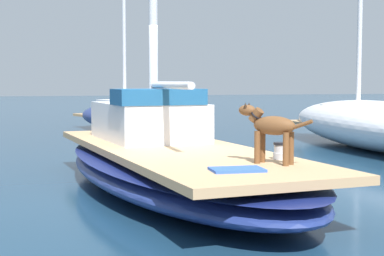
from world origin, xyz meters
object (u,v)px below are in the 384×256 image
at_px(sailboat_main, 173,169).
at_px(moored_boat_starboard_side, 374,124).
at_px(dog_brown, 271,127).
at_px(deck_towel, 237,170).
at_px(deck_winch, 279,151).
at_px(moored_boat_far_astern, 133,116).

distance_m(sailboat_main, moored_boat_starboard_side, 7.18).
xyz_separation_m(dog_brown, deck_towel, (-0.57, -0.42, -0.41)).
bearing_deg(deck_towel, moored_boat_starboard_side, 48.07).
distance_m(deck_winch, moored_boat_starboard_side, 7.66).
relative_size(dog_brown, moored_boat_starboard_side, 0.10).
xyz_separation_m(deck_winch, moored_boat_far_astern, (0.45, 12.36, -0.26)).
bearing_deg(dog_brown, moored_boat_far_astern, 86.79).
height_order(dog_brown, deck_towel, dog_brown).
relative_size(dog_brown, deck_towel, 1.38).
bearing_deg(moored_boat_starboard_side, moored_boat_far_astern, 124.84).
bearing_deg(dog_brown, deck_towel, -143.23).
distance_m(sailboat_main, moored_boat_far_astern, 10.71).
relative_size(sailboat_main, moored_boat_starboard_side, 0.92).
xyz_separation_m(dog_brown, deck_winch, (0.26, 0.33, -0.32)).
height_order(moored_boat_starboard_side, moored_boat_far_astern, moored_boat_starboard_side).
bearing_deg(moored_boat_starboard_side, sailboat_main, -145.78).
xyz_separation_m(sailboat_main, deck_towel, (0.07, -2.49, 0.34)).
distance_m(dog_brown, deck_towel, 0.82).
distance_m(dog_brown, deck_winch, 0.53).
relative_size(deck_winch, moored_boat_starboard_side, 0.03).
height_order(dog_brown, moored_boat_starboard_side, moored_boat_starboard_side).
height_order(sailboat_main, moored_boat_far_astern, moored_boat_far_astern).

